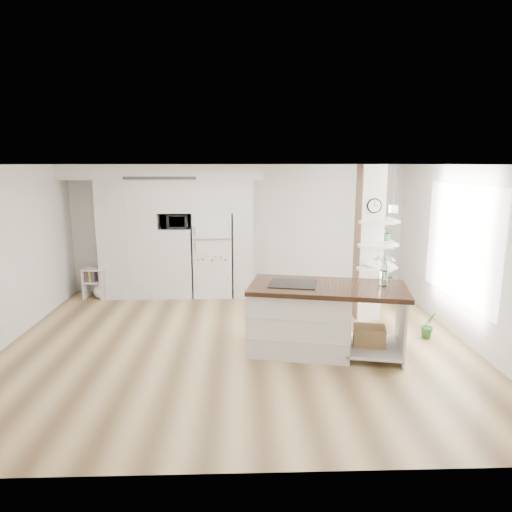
{
  "coord_description": "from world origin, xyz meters",
  "views": [
    {
      "loc": [
        0.07,
        -6.61,
        2.72
      ],
      "look_at": [
        0.31,
        0.9,
        1.19
      ],
      "focal_mm": 32.0,
      "sensor_mm": 36.0,
      "label": 1
    }
  ],
  "objects_px": {
    "kitchen_island": "(309,317)",
    "bookshelf": "(98,285)",
    "floor_plant_a": "(428,325)",
    "refrigerator": "(213,254)"
  },
  "relations": [
    {
      "from": "refrigerator",
      "to": "bookshelf",
      "type": "xyz_separation_m",
      "value": [
        -2.34,
        -0.19,
        -0.6
      ]
    },
    {
      "from": "refrigerator",
      "to": "kitchen_island",
      "type": "bearing_deg",
      "value": -62.17
    },
    {
      "from": "floor_plant_a",
      "to": "bookshelf",
      "type": "bearing_deg",
      "value": 157.94
    },
    {
      "from": "kitchen_island",
      "to": "bookshelf",
      "type": "height_order",
      "value": "kitchen_island"
    },
    {
      "from": "floor_plant_a",
      "to": "refrigerator",
      "type": "bearing_deg",
      "value": 143.96
    },
    {
      "from": "kitchen_island",
      "to": "floor_plant_a",
      "type": "xyz_separation_m",
      "value": [
        1.96,
        0.4,
        -0.3
      ]
    },
    {
      "from": "kitchen_island",
      "to": "bookshelf",
      "type": "relative_size",
      "value": 3.83
    },
    {
      "from": "bookshelf",
      "to": "floor_plant_a",
      "type": "height_order",
      "value": "bookshelf"
    },
    {
      "from": "refrigerator",
      "to": "bookshelf",
      "type": "bearing_deg",
      "value": -175.46
    },
    {
      "from": "kitchen_island",
      "to": "floor_plant_a",
      "type": "height_order",
      "value": "kitchen_island"
    }
  ]
}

